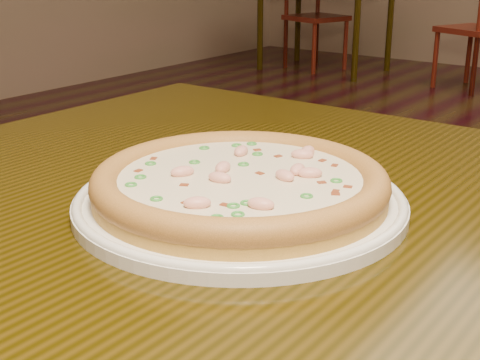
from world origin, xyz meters
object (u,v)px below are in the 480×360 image
Objects in this scene: pizza at (240,183)px; chair_a at (312,16)px; hero_table at (366,312)px; plate at (240,200)px.

chair_a is at bearing 119.98° from pizza.
plate reaches higher than hero_table.
hero_table is 3.67× the size of plate.
plate is 5.24m from chair_a.
chair_a is (-2.61, 4.53, -0.32)m from plate.
plate is at bearing -157.38° from hero_table.
pizza is 5.24m from chair_a.
plate is 0.34× the size of chair_a.
pizza is 0.31× the size of chair_a.
pizza reaches higher than hero_table.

